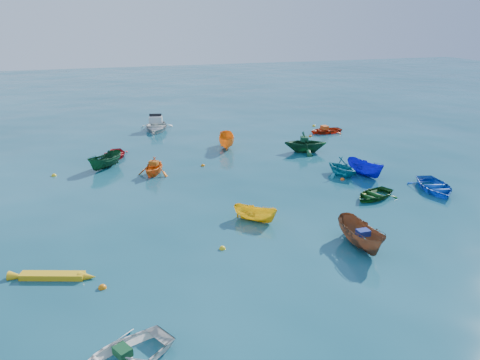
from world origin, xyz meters
name	(u,v)px	position (x,y,z in m)	size (l,w,h in m)	color
ground	(268,216)	(0.00, 0.00, 0.00)	(160.00, 160.00, 0.00)	#0A3C4B
sampan_brown_mid	(360,247)	(2.92, -4.68, 0.00)	(1.30, 3.45, 1.33)	brown
dinghy_blue_se	(434,191)	(11.36, 0.49, 0.00)	(2.61, 3.65, 0.76)	blue
dinghy_orange_w	(154,174)	(-4.96, 8.95, 0.00)	(2.18, 2.53, 1.33)	orange
sampan_yellow_mid	(255,221)	(-0.86, -0.38, 0.00)	(0.94, 2.49, 0.96)	yellow
dinghy_green_e	(373,198)	(7.04, 0.60, 0.00)	(2.10, 2.94, 0.61)	#104415
dinghy_cyan_se	(341,175)	(7.28, 4.91, 0.00)	(2.26, 2.62, 1.38)	teal
sampan_orange_n	(227,148)	(1.72, 14.01, 0.00)	(1.28, 3.40, 1.31)	orange
dinghy_green_n	(305,152)	(7.38, 10.94, 0.00)	(2.87, 3.32, 1.75)	#0F4322
dinghy_red_ne	(325,133)	(11.91, 16.20, 0.00)	(2.23, 3.11, 0.65)	red
sampan_blue_far	(364,175)	(8.78, 4.41, 0.00)	(1.15, 3.05, 1.18)	#0E0FBB
dinghy_red_far	(117,156)	(-7.12, 14.29, 0.00)	(1.91, 2.67, 0.55)	#B40F16
sampan_green_far	(106,168)	(-8.07, 11.44, 0.00)	(1.16, 3.09, 1.19)	#0F4122
kayak_yellow	(53,278)	(-10.87, -3.27, 0.00)	(0.48, 3.37, 0.33)	gold
motorboat_white	(156,130)	(-2.97, 22.04, 0.00)	(3.05, 4.27, 1.49)	silver
tarp_green_a	(123,351)	(-8.43, -9.39, 0.50)	(0.56, 0.43, 0.27)	#114724
tarp_blue_a	(363,233)	(2.92, -4.83, 0.81)	(0.58, 0.44, 0.28)	navy
tarp_orange_a	(154,163)	(-4.94, 8.99, 0.81)	(0.60, 0.45, 0.29)	#B65612
tarp_green_b	(304,139)	(7.28, 10.97, 1.05)	(0.74, 0.56, 0.36)	#0F3F23
tarp_orange_b	(325,128)	(11.81, 16.20, 0.50)	(0.72, 0.54, 0.35)	#DC5116
buoy_or_a	(102,288)	(-8.91, -4.67, 0.00)	(0.34, 0.34, 0.34)	#D16D0B
buoy_ye_a	(222,249)	(-3.39, -2.92, 0.00)	(0.31, 0.31, 0.31)	yellow
buoy_or_b	(342,180)	(6.87, 4.04, 0.00)	(0.29, 0.29, 0.29)	#FD570D
buoy_or_c	(203,166)	(-1.31, 9.80, 0.00)	(0.30, 0.30, 0.30)	orange
buoy_ye_c	(364,196)	(6.63, 1.00, 0.00)	(0.37, 0.37, 0.37)	yellow
buoy_or_d	(369,176)	(8.99, 4.14, 0.00)	(0.31, 0.31, 0.31)	#CE440B
buoy_ye_d	(54,176)	(-11.54, 10.72, 0.00)	(0.33, 0.33, 0.33)	yellow
buoy_or_e	(310,137)	(9.94, 15.30, 0.00)	(0.29, 0.29, 0.29)	#DA610B
buoy_ye_e	(314,126)	(12.07, 18.90, 0.00)	(0.33, 0.33, 0.33)	gold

